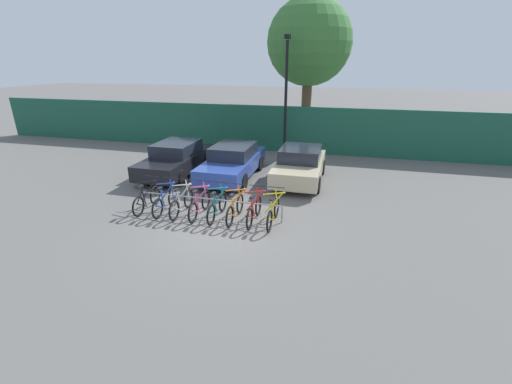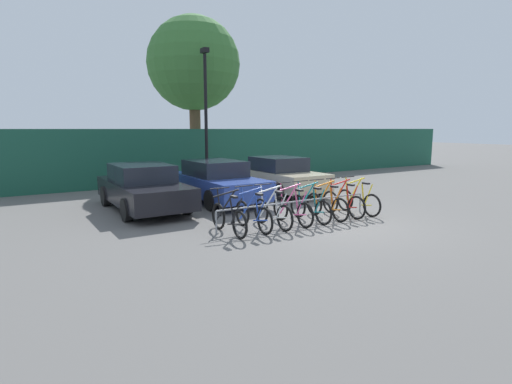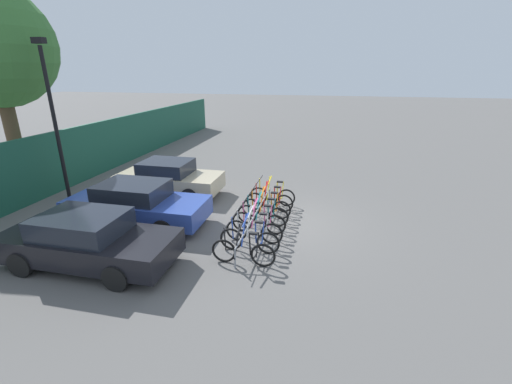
{
  "view_description": "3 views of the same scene",
  "coord_description": "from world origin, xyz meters",
  "px_view_note": "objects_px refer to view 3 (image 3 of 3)",
  "views": [
    {
      "loc": [
        3.35,
        -8.76,
        4.68
      ],
      "look_at": [
        0.74,
        1.33,
        0.68
      ],
      "focal_mm": 24.0,
      "sensor_mm": 36.0,
      "label": 1
    },
    {
      "loc": [
        -7.15,
        -7.58,
        2.46
      ],
      "look_at": [
        -1.37,
        1.6,
        0.74
      ],
      "focal_mm": 28.0,
      "sensor_mm": 36.0,
      "label": 2
    },
    {
      "loc": [
        -10.34,
        -1.52,
        4.81
      ],
      "look_at": [
        0.7,
        0.98,
        0.75
      ],
      "focal_mm": 24.0,
      "sensor_mm": 36.0,
      "label": 3
    }
  ],
  "objects_px": {
    "bicycle_white": "(254,230)",
    "bicycle_teal": "(263,214)",
    "bicycle_pink": "(259,222)",
    "car_beige": "(169,178)",
    "bicycle_yellow": "(272,195)",
    "lamp_post": "(53,114)",
    "car_blue": "(137,204)",
    "bicycle_red": "(269,201)",
    "bicycle_orange": "(266,207)",
    "bicycle_blue": "(249,239)",
    "car_black": "(88,240)",
    "bike_rack": "(256,214)",
    "bicycle_black": "(243,251)"
  },
  "relations": [
    {
      "from": "lamp_post",
      "to": "car_blue",
      "type": "bearing_deg",
      "value": -111.06
    },
    {
      "from": "bicycle_blue",
      "to": "car_black",
      "type": "distance_m",
      "value": 4.2
    },
    {
      "from": "bicycle_white",
      "to": "bike_rack",
      "type": "bearing_deg",
      "value": 12.9
    },
    {
      "from": "bike_rack",
      "to": "car_beige",
      "type": "relative_size",
      "value": 1.18
    },
    {
      "from": "bicycle_pink",
      "to": "car_beige",
      "type": "height_order",
      "value": "car_beige"
    },
    {
      "from": "car_black",
      "to": "lamp_post",
      "type": "bearing_deg",
      "value": 45.08
    },
    {
      "from": "bike_rack",
      "to": "bicycle_black",
      "type": "distance_m",
      "value": 2.15
    },
    {
      "from": "bicycle_red",
      "to": "car_beige",
      "type": "xyz_separation_m",
      "value": [
        0.82,
        4.27,
        0.31
      ]
    },
    {
      "from": "bike_rack",
      "to": "car_beige",
      "type": "bearing_deg",
      "value": 60.1
    },
    {
      "from": "bicycle_black",
      "to": "bicycle_pink",
      "type": "xyz_separation_m",
      "value": [
        1.89,
        0.0,
        0.0
      ]
    },
    {
      "from": "bicycle_red",
      "to": "car_black",
      "type": "distance_m",
      "value": 6.0
    },
    {
      "from": "bike_rack",
      "to": "bicycle_yellow",
      "type": "relative_size",
      "value": 2.83
    },
    {
      "from": "car_blue",
      "to": "bicycle_teal",
      "type": "bearing_deg",
      "value": -78.92
    },
    {
      "from": "bicycle_pink",
      "to": "bicycle_blue",
      "type": "bearing_deg",
      "value": 178.51
    },
    {
      "from": "bicycle_orange",
      "to": "bicycle_yellow",
      "type": "relative_size",
      "value": 1.0
    },
    {
      "from": "bike_rack",
      "to": "bicycle_white",
      "type": "bearing_deg",
      "value": -170.51
    },
    {
      "from": "car_black",
      "to": "bicycle_black",
      "type": "bearing_deg",
      "value": -77.63
    },
    {
      "from": "car_beige",
      "to": "bicycle_white",
      "type": "bearing_deg",
      "value": -127.35
    },
    {
      "from": "bicycle_teal",
      "to": "bicycle_red",
      "type": "height_order",
      "value": "same"
    },
    {
      "from": "bicycle_teal",
      "to": "lamp_post",
      "type": "bearing_deg",
      "value": 84.91
    },
    {
      "from": "bicycle_red",
      "to": "car_black",
      "type": "height_order",
      "value": "car_black"
    },
    {
      "from": "bicycle_blue",
      "to": "bicycle_yellow",
      "type": "relative_size",
      "value": 1.0
    },
    {
      "from": "bicycle_white",
      "to": "car_black",
      "type": "xyz_separation_m",
      "value": [
        -2.11,
        3.9,
        0.31
      ]
    },
    {
      "from": "car_black",
      "to": "bike_rack",
      "type": "bearing_deg",
      "value": -51.32
    },
    {
      "from": "bicycle_black",
      "to": "bicycle_pink",
      "type": "bearing_deg",
      "value": 3.64
    },
    {
      "from": "bike_rack",
      "to": "bicycle_blue",
      "type": "distance_m",
      "value": 1.48
    },
    {
      "from": "lamp_post",
      "to": "car_black",
      "type": "bearing_deg",
      "value": -134.92
    },
    {
      "from": "bicycle_teal",
      "to": "bicycle_yellow",
      "type": "xyz_separation_m",
      "value": [
        1.81,
        0.0,
        0.0
      ]
    },
    {
      "from": "bicycle_orange",
      "to": "car_black",
      "type": "height_order",
      "value": "car_black"
    },
    {
      "from": "bicycle_teal",
      "to": "car_blue",
      "type": "bearing_deg",
      "value": 101.21
    },
    {
      "from": "bicycle_red",
      "to": "car_blue",
      "type": "distance_m",
      "value": 4.51
    },
    {
      "from": "bicycle_black",
      "to": "bicycle_blue",
      "type": "distance_m",
      "value": 0.68
    },
    {
      "from": "bike_rack",
      "to": "lamp_post",
      "type": "height_order",
      "value": "lamp_post"
    },
    {
      "from": "car_beige",
      "to": "bicycle_blue",
      "type": "bearing_deg",
      "value": -131.92
    },
    {
      "from": "car_beige",
      "to": "bike_rack",
      "type": "bearing_deg",
      "value": -119.9
    },
    {
      "from": "bicycle_black",
      "to": "car_blue",
      "type": "xyz_separation_m",
      "value": [
        1.69,
        4.03,
        0.31
      ]
    },
    {
      "from": "bicycle_white",
      "to": "bicycle_yellow",
      "type": "distance_m",
      "value": 3.03
    },
    {
      "from": "car_black",
      "to": "car_beige",
      "type": "relative_size",
      "value": 1.09
    },
    {
      "from": "bike_rack",
      "to": "bicycle_black",
      "type": "relative_size",
      "value": 2.83
    },
    {
      "from": "bicycle_teal",
      "to": "bicycle_red",
      "type": "xyz_separation_m",
      "value": [
        1.21,
        0.0,
        0.0
      ]
    },
    {
      "from": "bike_rack",
      "to": "bicycle_yellow",
      "type": "distance_m",
      "value": 2.15
    },
    {
      "from": "bicycle_orange",
      "to": "bicycle_red",
      "type": "height_order",
      "value": "same"
    },
    {
      "from": "bicycle_teal",
      "to": "bicycle_red",
      "type": "distance_m",
      "value": 1.21
    },
    {
      "from": "bicycle_blue",
      "to": "bicycle_teal",
      "type": "relative_size",
      "value": 1.0
    },
    {
      "from": "bicycle_white",
      "to": "bicycle_teal",
      "type": "height_order",
      "value": "same"
    },
    {
      "from": "bike_rack",
      "to": "car_blue",
      "type": "relative_size",
      "value": 1.07
    },
    {
      "from": "bicycle_white",
      "to": "lamp_post",
      "type": "distance_m",
      "value": 8.71
    },
    {
      "from": "bicycle_pink",
      "to": "car_blue",
      "type": "relative_size",
      "value": 0.38
    },
    {
      "from": "bicycle_red",
      "to": "lamp_post",
      "type": "bearing_deg",
      "value": 89.68
    },
    {
      "from": "bicycle_red",
      "to": "car_beige",
      "type": "bearing_deg",
      "value": 75.34
    }
  ]
}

